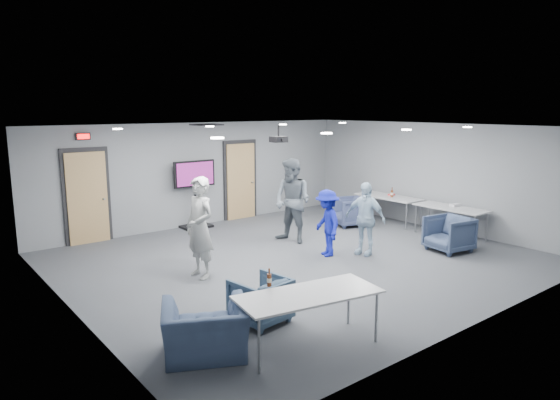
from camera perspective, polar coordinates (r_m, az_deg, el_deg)
floor at (r=10.42m, az=2.23°, el=-6.70°), size 9.00×9.00×0.00m
ceiling at (r=9.96m, az=2.34°, el=8.31°), size 9.00×9.00×0.00m
wall_back at (r=13.36m, az=-8.96°, el=2.95°), size 9.00×0.02×2.70m
wall_front at (r=7.59m, az=22.37°, el=-3.49°), size 9.00×0.02×2.70m
wall_left at (r=7.99m, az=-23.06°, el=-2.86°), size 0.02×8.00×2.70m
wall_right at (r=13.44m, az=17.04°, el=2.66°), size 0.02×8.00×2.70m
door_left at (r=12.19m, az=-21.18°, el=0.29°), size 1.06×0.17×2.24m
door_right at (r=13.98m, az=-4.55°, el=2.21°), size 1.06×0.17×2.24m
exit_sign at (r=12.01m, az=-21.59°, el=6.78°), size 0.32×0.08×0.16m
hvac_diffuser at (r=11.96m, az=-8.39°, el=8.51°), size 0.60×0.60×0.03m
downlights at (r=9.96m, az=2.34°, el=8.23°), size 6.18×3.78×0.02m
person_a at (r=9.19m, az=-9.14°, el=-3.14°), size 0.51×0.72×1.87m
person_b at (r=11.44m, az=1.43°, el=-0.11°), size 0.93×1.09×1.95m
person_c at (r=10.69m, az=9.68°, el=-2.09°), size 0.62×0.98×1.55m
person_d at (r=10.49m, az=5.39°, el=-2.63°), size 0.81×1.04×1.41m
chair_right_a at (r=13.29m, az=7.97°, el=-1.32°), size 1.05×1.04×0.75m
chair_right_c at (r=11.43m, az=18.74°, el=-3.69°), size 0.97×0.95×0.77m
chair_front_a at (r=7.39m, az=-2.25°, el=-11.33°), size 0.81×0.82×0.67m
chair_front_b at (r=6.51m, az=-8.54°, el=-14.55°), size 1.35×1.29×0.68m
table_right_a at (r=13.73m, az=12.29°, el=0.23°), size 0.76×1.83×0.73m
table_right_b at (r=12.64m, az=18.94°, el=-1.00°), size 0.72×1.73×0.73m
table_front_left at (r=6.56m, az=3.30°, el=-10.94°), size 2.00×1.11×0.73m
bottle_front at (r=6.74m, az=-1.24°, el=-9.09°), size 0.06×0.06×0.25m
bottle_right at (r=13.60m, az=12.67°, el=0.73°), size 0.07×0.07×0.27m
snack_box at (r=13.88m, az=12.62°, el=0.60°), size 0.21×0.16×0.04m
wrapper at (r=12.80m, az=19.39°, el=-0.55°), size 0.26×0.20×0.05m
tv_stand at (r=13.02m, az=-9.69°, el=1.14°), size 1.14×0.54×1.75m
projector at (r=10.94m, az=-0.15°, el=6.98°), size 0.34×0.32×0.35m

